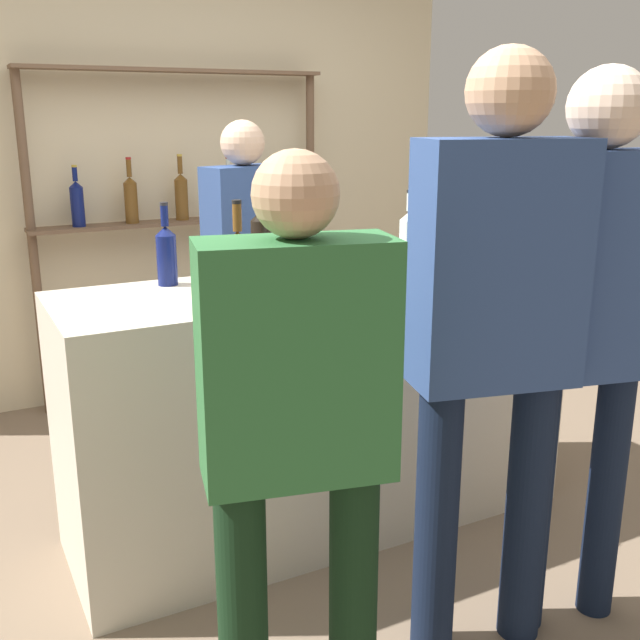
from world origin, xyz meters
name	(u,v)px	position (x,y,z in m)	size (l,w,h in m)	color
ground_plane	(320,518)	(0.00, 0.00, 0.00)	(16.00, 16.00, 0.00)	#7A6651
bar_counter	(320,405)	(0.00, 0.00, 0.51)	(2.00, 0.65, 1.02)	beige
back_wall	(170,156)	(0.00, 1.92, 1.40)	(3.60, 0.12, 2.80)	beige
back_shelf	(182,190)	(0.00, 1.74, 1.22)	(1.72, 0.18, 1.89)	brown
counter_bottle_0	(309,255)	(-0.13, -0.17, 1.17)	(0.09, 0.09, 0.38)	silver
counter_bottle_1	(239,265)	(-0.40, -0.18, 1.16)	(0.08, 0.08, 0.35)	brown
counter_bottle_2	(409,238)	(0.44, 0.05, 1.15)	(0.09, 0.09, 0.33)	silver
counter_bottle_3	(166,254)	(-0.53, 0.22, 1.14)	(0.08, 0.08, 0.31)	#0F1956
counter_bottle_4	(262,244)	(-0.19, 0.11, 1.17)	(0.08, 0.08, 0.35)	black
wine_glass	(378,241)	(0.30, 0.07, 1.15)	(0.07, 0.07, 0.17)	silver
ice_bucket	(449,233)	(0.69, 0.12, 1.15)	(0.24, 0.24, 0.25)	#B2B2B7
cork_jar	(493,258)	(0.70, -0.18, 1.08)	(0.11, 0.11, 0.12)	silver
customer_right	(588,312)	(0.44, -0.93, 1.07)	(0.45, 0.27, 1.78)	#121C33
server_behind_counter	(246,258)	(0.05, 0.89, 0.96)	(0.44, 0.28, 1.62)	#121C33
customer_left	(297,421)	(-0.55, -0.94, 0.91)	(0.51, 0.31, 1.57)	black
customer_center	(495,320)	(0.10, -0.89, 1.07)	(0.51, 0.31, 1.82)	#121C33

